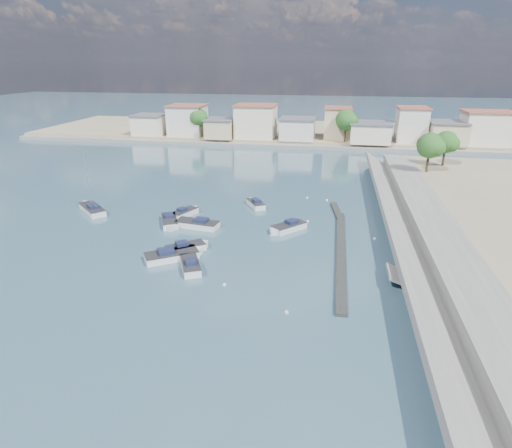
{
  "coord_description": "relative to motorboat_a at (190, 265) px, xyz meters",
  "views": [
    {
      "loc": [
        5.43,
        -34.89,
        20.49
      ],
      "look_at": [
        -3.47,
        13.92,
        1.4
      ],
      "focal_mm": 30.0,
      "sensor_mm": 36.0,
      "label": 1
    }
  ],
  "objects": [
    {
      "name": "motorboat_f",
      "position": [
        3.06,
        21.18,
        -0.0
      ],
      "size": [
        3.45,
        4.27,
        1.48
      ],
      "color": "silver",
      "rests_on": "ground"
    },
    {
      "name": "motorboat_e",
      "position": [
        -5.86,
        15.54,
        -0.0
      ],
      "size": [
        3.22,
        4.66,
        1.48
      ],
      "color": "silver",
      "rests_on": "ground"
    },
    {
      "name": "far_shore_land",
      "position": [
        8.63,
        88.44,
        0.32
      ],
      "size": [
        160.0,
        40.0,
        1.4
      ],
      "primitive_type": "cube",
      "color": "gray",
      "rests_on": "ground"
    },
    {
      "name": "breakwater",
      "position": [
        15.53,
        9.12,
        -0.21
      ],
      "size": [
        2.0,
        31.02,
        0.35
      ],
      "color": "black",
      "rests_on": "ground"
    },
    {
      "name": "motorboat_g",
      "position": [
        -6.77,
        11.67,
        0.0
      ],
      "size": [
        3.84,
        5.44,
        1.48
      ],
      "color": "silver",
      "rests_on": "ground"
    },
    {
      "name": "motorboat_d",
      "position": [
        8.84,
        12.36,
        -0.0
      ],
      "size": [
        4.61,
        4.86,
        1.48
      ],
      "color": "silver",
      "rests_on": "ground"
    },
    {
      "name": "far_shore_quay",
      "position": [
        8.63,
        67.44,
        0.02
      ],
      "size": [
        160.0,
        2.5,
        0.8
      ],
      "primitive_type": "cube",
      "color": "slate",
      "rests_on": "ground"
    },
    {
      "name": "seawall_walkway",
      "position": [
        27.13,
        9.44,
        0.52
      ],
      "size": [
        5.0,
        90.0,
        1.8
      ],
      "primitive_type": "cube",
      "color": "slate",
      "rests_on": "ground"
    },
    {
      "name": "motorboat_h",
      "position": [
        -2.44,
        1.92,
        -0.0
      ],
      "size": [
        6.04,
        5.07,
        1.48
      ],
      "color": "silver",
      "rests_on": "ground"
    },
    {
      "name": "motorboat_c",
      "position": [
        -3.16,
        11.5,
        0.0
      ],
      "size": [
        6.45,
        2.98,
        1.48
      ],
      "color": "silver",
      "rests_on": "ground"
    },
    {
      "name": "motorboat_b",
      "position": [
        -1.64,
        4.08,
        -0.0
      ],
      "size": [
        4.55,
        4.12,
        1.48
      ],
      "color": "silver",
      "rests_on": "ground"
    },
    {
      "name": "motorboat_a",
      "position": [
        0.0,
        0.0,
        0.0
      ],
      "size": [
        3.49,
        4.88,
        1.48
      ],
      "color": "silver",
      "rests_on": "ground"
    },
    {
      "name": "far_town",
      "position": [
        19.34,
        73.36,
        4.56
      ],
      "size": [
        113.01,
        12.8,
        8.35
      ],
      "color": "beige",
      "rests_on": "far_shore_land"
    },
    {
      "name": "sailboat",
      "position": [
        -19.79,
        14.64,
        0.03
      ],
      "size": [
        5.93,
        5.68,
        9.0
      ],
      "color": "silver",
      "rests_on": "ground"
    },
    {
      "name": "ground",
      "position": [
        8.63,
        36.44,
        -0.38
      ],
      "size": [
        400.0,
        400.0,
        0.0
      ],
      "primitive_type": "plane",
      "color": "#314F62",
      "rests_on": "ground"
    },
    {
      "name": "mooring_buoys",
      "position": [
        11.73,
        11.72,
        -0.33
      ],
      "size": [
        15.63,
        33.65,
        0.37
      ],
      "color": "white",
      "rests_on": "ground"
    },
    {
      "name": "shore_trees",
      "position": [
        16.97,
        64.55,
        5.84
      ],
      "size": [
        74.56,
        38.32,
        7.92
      ],
      "color": "#38281E",
      "rests_on": "ground"
    }
  ]
}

